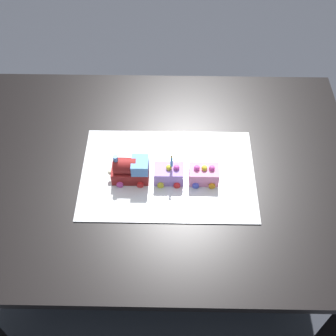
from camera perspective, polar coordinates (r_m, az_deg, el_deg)
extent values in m
plane|color=#2D3038|center=(2.15, -0.89, -12.34)|extent=(8.00, 8.00, 0.00)
cube|color=black|center=(1.54, -1.22, -0.32)|extent=(1.40, 1.00, 0.03)
cube|color=black|center=(1.76, 21.21, -19.65)|extent=(0.07, 0.07, 0.71)
cube|color=black|center=(2.21, -17.52, 2.95)|extent=(0.07, 0.07, 0.71)
cube|color=black|center=(2.18, 16.37, 2.53)|extent=(0.07, 0.07, 0.71)
cube|color=silver|center=(1.51, 0.00, -0.76)|extent=(0.60, 0.40, 0.00)
cube|color=maroon|center=(1.48, -4.95, -0.78)|extent=(0.12, 0.06, 0.05)
cylinder|color=maroon|center=(1.44, -5.69, 0.31)|extent=(0.08, 0.05, 0.05)
cube|color=#669EEA|center=(1.44, -3.71, 0.35)|extent=(0.06, 0.06, 0.04)
cylinder|color=#669EEA|center=(1.42, -6.91, 1.11)|extent=(0.02, 0.02, 0.03)
sphere|color=#F4EFCC|center=(1.48, -7.61, -0.56)|extent=(0.02, 0.02, 0.02)
cylinder|color=#D84CB2|center=(1.47, -6.35, -2.21)|extent=(0.02, 0.01, 0.02)
cylinder|color=red|center=(1.46, -3.67, -2.25)|extent=(0.02, 0.01, 0.02)
cylinder|color=#4C59D8|center=(1.51, -6.11, -0.01)|extent=(0.02, 0.01, 0.02)
cylinder|color=#D84CB2|center=(1.51, -3.52, -0.05)|extent=(0.02, 0.01, 0.02)
cube|color=#AD84E0|center=(1.47, 0.12, -0.78)|extent=(0.10, 0.06, 0.06)
cylinder|color=yellow|center=(1.46, -0.98, -2.29)|extent=(0.02, 0.01, 0.02)
cylinder|color=red|center=(1.46, 1.18, -2.32)|extent=(0.02, 0.01, 0.02)
cylinder|color=green|center=(1.50, -0.91, -0.08)|extent=(0.02, 0.01, 0.02)
cylinder|color=green|center=(1.50, 1.19, -0.11)|extent=(0.02, 0.01, 0.02)
sphere|color=#D84CB2|center=(1.44, 1.12, 0.03)|extent=(0.02, 0.02, 0.02)
sphere|color=yellow|center=(1.44, 0.12, 0.04)|extent=(0.02, 0.02, 0.02)
cube|color=pink|center=(1.47, 4.72, -0.84)|extent=(0.10, 0.06, 0.06)
cylinder|color=#4C59D8|center=(1.46, 3.65, -2.36)|extent=(0.02, 0.01, 0.02)
cylinder|color=orange|center=(1.47, 5.80, -2.38)|extent=(0.02, 0.01, 0.02)
cylinder|color=red|center=(1.51, 3.59, -0.14)|extent=(0.02, 0.01, 0.02)
cylinder|color=orange|center=(1.51, 5.67, -0.17)|extent=(0.02, 0.01, 0.02)
sphere|color=yellow|center=(1.44, 4.81, -0.02)|extent=(0.02, 0.02, 0.02)
sphere|color=#D84CB2|center=(1.45, 5.80, -0.03)|extent=(0.02, 0.02, 0.02)
sphere|color=#D84CB2|center=(1.44, 3.82, -0.01)|extent=(0.02, 0.02, 0.02)
cylinder|color=#4CA5E5|center=(1.42, 0.47, 0.87)|extent=(0.01, 0.01, 0.05)
cone|color=yellow|center=(1.39, 0.48, 1.63)|extent=(0.01, 0.01, 0.01)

